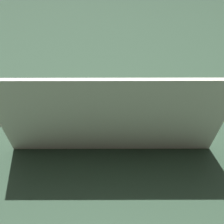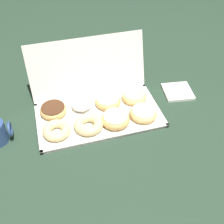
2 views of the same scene
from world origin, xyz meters
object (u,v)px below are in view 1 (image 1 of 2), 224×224
(donut_box, at_px, (111,115))
(cruller_donut_1, at_px, (129,98))
(glazed_ring_donut_6, at_px, (92,120))
(powdered_filled_donut_5, at_px, (132,120))
(glazed_ring_donut_3, at_px, (55,98))
(glazed_ring_donut_2, at_px, (94,97))
(chocolate_frosted_donut_4, at_px, (175,122))
(glazed_ring_donut_7, at_px, (49,120))
(cruller_donut_0, at_px, (169,98))

(donut_box, relative_size, cruller_donut_1, 4.40)
(donut_box, bearing_deg, cruller_donut_1, -133.26)
(glazed_ring_donut_6, bearing_deg, donut_box, -133.80)
(donut_box, distance_m, powdered_filled_donut_5, 0.09)
(glazed_ring_donut_3, bearing_deg, glazed_ring_donut_2, -178.92)
(glazed_ring_donut_2, distance_m, glazed_ring_donut_3, 0.13)
(cruller_donut_1, height_order, chocolate_frosted_donut_4, cruller_donut_1)
(glazed_ring_donut_2, height_order, glazed_ring_donut_3, glazed_ring_donut_2)
(donut_box, bearing_deg, glazed_ring_donut_7, 17.43)
(glazed_ring_donut_2, xyz_separation_m, chocolate_frosted_donut_4, (-0.24, 0.13, -0.00))
(cruller_donut_1, xyz_separation_m, glazed_ring_donut_2, (0.11, -0.00, 0.00))
(glazed_ring_donut_2, xyz_separation_m, glazed_ring_donut_6, (0.00, 0.12, -0.00))
(donut_box, distance_m, glazed_ring_donut_3, 0.19)
(donut_box, relative_size, cruller_donut_0, 4.69)
(cruller_donut_0, xyz_separation_m, glazed_ring_donut_2, (0.24, -0.00, 0.00))
(glazed_ring_donut_3, distance_m, glazed_ring_donut_7, 0.12)
(powdered_filled_donut_5, bearing_deg, cruller_donut_1, -88.44)
(donut_box, bearing_deg, chocolate_frosted_donut_4, 160.60)
(glazed_ring_donut_2, xyz_separation_m, powdered_filled_donut_5, (-0.12, 0.13, 0.00))
(chocolate_frosted_donut_4, bearing_deg, powdered_filled_donut_5, -0.71)
(cruller_donut_0, distance_m, powdered_filled_donut_5, 0.18)
(donut_box, distance_m, glazed_ring_donut_7, 0.19)
(glazed_ring_donut_2, xyz_separation_m, glazed_ring_donut_7, (0.12, 0.12, -0.00))
(cruller_donut_0, relative_size, powdered_filled_donut_5, 1.25)
(cruller_donut_1, distance_m, glazed_ring_donut_3, 0.24)
(glazed_ring_donut_3, height_order, glazed_ring_donut_6, same)
(chocolate_frosted_donut_4, bearing_deg, donut_box, -19.40)
(glazed_ring_donut_3, xyz_separation_m, powdered_filled_donut_5, (-0.24, 0.13, 0.00))
(glazed_ring_donut_3, xyz_separation_m, glazed_ring_donut_7, (-0.00, 0.12, -0.00))
(cruller_donut_0, bearing_deg, powdered_filled_donut_5, 44.10)
(powdered_filled_donut_5, distance_m, glazed_ring_donut_7, 0.24)
(cruller_donut_1, height_order, powdered_filled_donut_5, powdered_filled_donut_5)
(cruller_donut_1, height_order, glazed_ring_donut_3, cruller_donut_1)
(powdered_filled_donut_5, xyz_separation_m, glazed_ring_donut_7, (0.24, -0.01, -0.00))
(cruller_donut_0, bearing_deg, cruller_donut_1, -1.77)
(cruller_donut_0, distance_m, glazed_ring_donut_7, 0.39)
(chocolate_frosted_donut_4, height_order, glazed_ring_donut_7, same)
(cruller_donut_1, relative_size, glazed_ring_donut_2, 1.00)
(glazed_ring_donut_3, relative_size, glazed_ring_donut_6, 1.01)
(cruller_donut_1, relative_size, glazed_ring_donut_6, 1.03)
(glazed_ring_donut_6, bearing_deg, cruller_donut_0, -154.54)
(glazed_ring_donut_3, distance_m, glazed_ring_donut_6, 0.17)
(powdered_filled_donut_5, bearing_deg, glazed_ring_donut_6, -3.06)
(cruller_donut_1, relative_size, powdered_filled_donut_5, 1.33)
(glazed_ring_donut_7, bearing_deg, chocolate_frosted_donut_4, 178.52)
(chocolate_frosted_donut_4, distance_m, glazed_ring_donut_6, 0.24)
(glazed_ring_donut_6, bearing_deg, chocolate_frosted_donut_4, 178.14)
(chocolate_frosted_donut_4, bearing_deg, glazed_ring_donut_6, -1.86)
(glazed_ring_donut_3, relative_size, glazed_ring_donut_7, 1.04)
(glazed_ring_donut_2, bearing_deg, glazed_ring_donut_6, 89.84)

